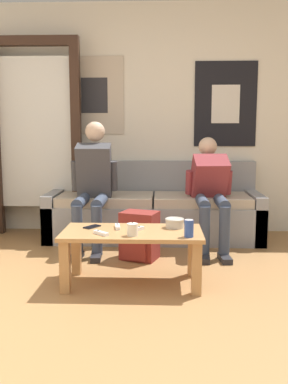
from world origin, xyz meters
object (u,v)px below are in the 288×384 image
Objects in this scene: person_seated_adult at (93,180)px; game_controller_near_left at (101,233)px; drink_can_blue at (189,228)px; couch at (154,212)px; game_controller_near_right at (118,227)px; person_seated_teen at (210,188)px; pillar_candle at (132,230)px; coffee_table at (132,241)px; game_controller_far_center at (136,229)px; ceramic_bowl at (175,222)px; cell_phone at (92,227)px; backpack at (139,237)px.

person_seated_adult is 1.22m from game_controller_near_left.
game_controller_near_left is at bearing 176.57° from drink_can_blue.
couch is 15.30× the size of game_controller_near_right.
person_seated_teen is at bearing 77.02° from drink_can_blue.
coffee_table is at bearing 94.53° from pillar_candle.
person_seated_teen is 8.48× the size of game_controller_far_center.
ceramic_bowl reaches higher than coffee_table.
cell_phone is (-0.46, -1.32, 0.14)m from couch.
game_controller_near_left is at bearing -66.08° from cell_phone.
coffee_table is 0.96× the size of person_seated_teen.
ceramic_bowl is 0.44m from game_controller_near_right.
cell_phone is at bearing -178.52° from ceramic_bowl.
person_seated_teen reaches higher than coffee_table.
person_seated_teen is at bearing 50.41° from game_controller_near_right.
couch is 1.62m from drink_can_blue.
couch is at bearing 85.68° from game_controller_far_center.
game_controller_far_center is at bearing -64.81° from person_seated_adult.
cell_phone is at bearing 163.00° from coffee_table.
cell_phone is at bearing -109.00° from couch.
backpack is 0.61m from game_controller_near_right.
game_controller_far_center is at bearing -122.14° from person_seated_teen.
ceramic_bowl reaches higher than cell_phone.
person_seated_adult reaches higher than pillar_candle.
couch is 1.43m from game_controller_far_center.
game_controller_near_left is at bearing -107.31° from backpack.
pillar_candle reaches higher than coffee_table.
person_seated_teen is at bearing 32.83° from backpack.
game_controller_near_left is at bearing 174.91° from pillar_candle.
game_controller_near_left is at bearing -78.31° from person_seated_adult.
person_seated_teen reaches higher than game_controller_near_right.
coffee_table is at bearing -33.81° from game_controller_near_right.
game_controller_near_left is 0.99× the size of game_controller_far_center.
ceramic_bowl is at bearing 24.54° from game_controller_near_left.
person_seated_adult is 1.05m from game_controller_near_right.
person_seated_teen is 1.27m from game_controller_far_center.
coffee_table is at bearing 31.21° from game_controller_near_left.
backpack reaches higher than cell_phone.
person_seated_teen is 1.42m from cell_phone.
drink_can_blue is 0.97× the size of game_controller_far_center.
drink_can_blue is (0.09, -0.28, 0.02)m from ceramic_bowl.
game_controller_far_center is 0.36m from cell_phone.
pillar_candle reaches higher than backpack.
couch is at bearing 84.52° from coffee_table.
game_controller_near_right is at bearing 146.19° from coffee_table.
backpack is at bearing 90.86° from game_controller_far_center.
couch is at bearing 85.48° from pillar_candle.
coffee_table is 1.19m from person_seated_adult.
game_controller_near_right is at bearing -5.15° from cell_phone.
person_seated_teen is 1.40m from pillar_candle.
drink_can_blue reaches higher than game_controller_far_center.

